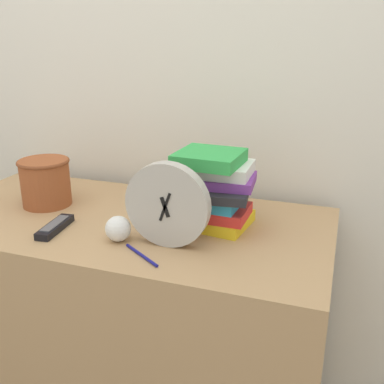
# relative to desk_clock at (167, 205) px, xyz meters

# --- Properties ---
(wall_back) EXTENTS (6.00, 0.04, 2.40)m
(wall_back) POSITION_rel_desk_clock_xyz_m (-0.20, 0.50, 0.33)
(wall_back) COLOR silver
(wall_back) RESTS_ON ground_plane
(desk) EXTENTS (1.24, 0.60, 0.75)m
(desk) POSITION_rel_desk_clock_xyz_m (-0.20, 0.12, -0.49)
(desk) COLOR tan
(desk) RESTS_ON ground_plane
(desk_clock) EXTENTS (0.23, 0.04, 0.23)m
(desk_clock) POSITION_rel_desk_clock_xyz_m (0.00, 0.00, 0.00)
(desk_clock) COLOR #B7B2A8
(desk_clock) RESTS_ON desk
(book_stack) EXTENTS (0.24, 0.22, 0.22)m
(book_stack) POSITION_rel_desk_clock_xyz_m (0.07, 0.17, -0.01)
(book_stack) COLOR yellow
(book_stack) RESTS_ON desk
(basket) EXTENTS (0.16, 0.16, 0.15)m
(basket) POSITION_rel_desk_clock_xyz_m (-0.49, 0.15, -0.03)
(basket) COLOR #994C28
(basket) RESTS_ON desk
(tv_remote) EXTENTS (0.06, 0.16, 0.02)m
(tv_remote) POSITION_rel_desk_clock_xyz_m (-0.34, -0.02, -0.10)
(tv_remote) COLOR black
(tv_remote) RESTS_ON desk
(crumpled_paper_ball) EXTENTS (0.07, 0.07, 0.07)m
(crumpled_paper_ball) POSITION_rel_desk_clock_xyz_m (-0.14, -0.02, -0.08)
(crumpled_paper_ball) COLOR white
(crumpled_paper_ball) RESTS_ON desk
(pen) EXTENTS (0.12, 0.09, 0.01)m
(pen) POSITION_rel_desk_clock_xyz_m (-0.04, -0.08, -0.11)
(pen) COLOR navy
(pen) RESTS_ON desk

